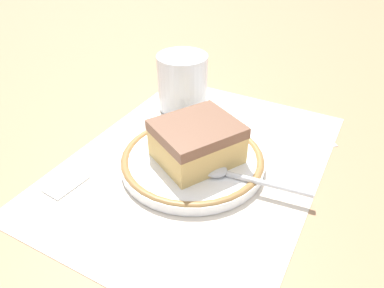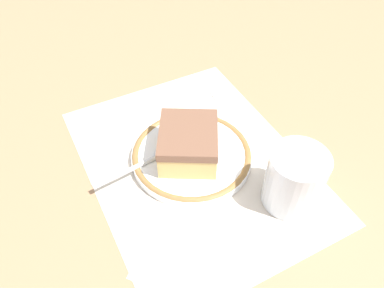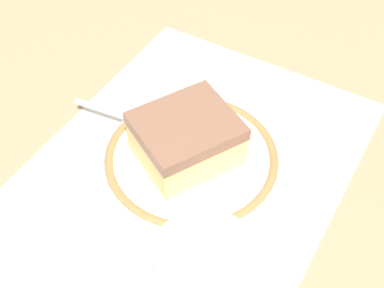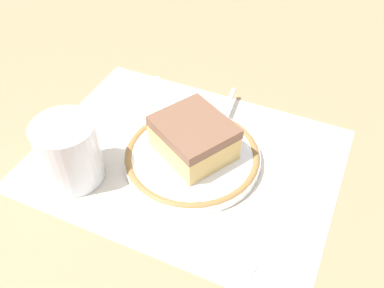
{
  "view_description": "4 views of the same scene",
  "coord_description": "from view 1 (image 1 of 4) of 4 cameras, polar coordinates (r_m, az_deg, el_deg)",
  "views": [
    {
      "loc": [
        0.34,
        0.18,
        0.3
      ],
      "look_at": [
        0.01,
        -0.0,
        0.03
      ],
      "focal_mm": 34.03,
      "sensor_mm": 36.0,
      "label": 1
    },
    {
      "loc": [
        -0.34,
        0.18,
        0.45
      ],
      "look_at": [
        0.01,
        -0.0,
        0.03
      ],
      "focal_mm": 35.95,
      "sensor_mm": 36.0,
      "label": 2
    },
    {
      "loc": [
        -0.3,
        -0.18,
        0.44
      ],
      "look_at": [
        0.01,
        -0.0,
        0.03
      ],
      "focal_mm": 49.79,
      "sensor_mm": 36.0,
      "label": 3
    },
    {
      "loc": [
        0.18,
        -0.37,
        0.43
      ],
      "look_at": [
        0.01,
        -0.0,
        0.03
      ],
      "focal_mm": 39.91,
      "sensor_mm": 36.0,
      "label": 4
    }
  ],
  "objects": [
    {
      "name": "ground_plane",
      "position": [
        0.48,
        0.65,
        -2.73
      ],
      "size": [
        2.4,
        2.4,
        0.0
      ],
      "primitive_type": "plane",
      "color": "#9E7551"
    },
    {
      "name": "placemat",
      "position": [
        0.48,
        0.66,
        -2.66
      ],
      "size": [
        0.41,
        0.31,
        0.0
      ],
      "primitive_type": "cube",
      "color": "beige",
      "rests_on": "ground_plane"
    },
    {
      "name": "plate",
      "position": [
        0.47,
        -0.0,
        -2.46
      ],
      "size": [
        0.19,
        0.19,
        0.02
      ],
      "color": "white",
      "rests_on": "placemat"
    },
    {
      "name": "cake_slice",
      "position": [
        0.45,
        0.76,
        0.4
      ],
      "size": [
        0.13,
        0.12,
        0.05
      ],
      "color": "#DBB76B",
      "rests_on": "plate"
    },
    {
      "name": "spoon",
      "position": [
        0.44,
        6.58,
        -4.85
      ],
      "size": [
        0.03,
        0.13,
        0.01
      ],
      "color": "silver",
      "rests_on": "plate"
    },
    {
      "name": "cup",
      "position": [
        0.59,
        -1.48,
        9.16
      ],
      "size": [
        0.08,
        0.08,
        0.09
      ],
      "color": "silver",
      "rests_on": "placemat"
    },
    {
      "name": "napkin",
      "position": [
        0.56,
        14.01,
        2.14
      ],
      "size": [
        0.16,
        0.16,
        0.0
      ],
      "primitive_type": "cube",
      "rotation": [
        0.0,
        0.0,
        0.7
      ],
      "color": "white",
      "rests_on": "placemat"
    },
    {
      "name": "sugar_packet",
      "position": [
        0.47,
        -19.21,
        -5.68
      ],
      "size": [
        0.05,
        0.03,
        0.01
      ],
      "primitive_type": "cube",
      "rotation": [
        0.0,
        0.0,
        3.04
      ],
      "color": "white",
      "rests_on": "placemat"
    }
  ]
}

